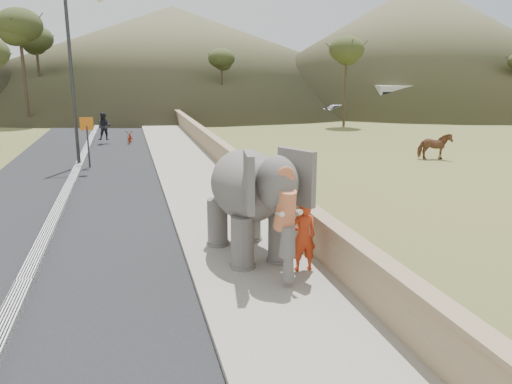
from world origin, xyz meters
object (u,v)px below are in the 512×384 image
elephant_and_man (248,200)px  lamppost (78,63)px  cow (434,146)px  motorcyclist (115,131)px

elephant_and_man → lamppost: bearing=109.0°
lamppost → cow: (17.40, -2.40, -4.18)m
lamppost → motorcyclist: bearing=80.5°
cow → motorcyclist: (-16.11, 10.10, 0.13)m
lamppost → cow: 18.06m
elephant_and_man → motorcyclist: elephant_and_man is taller
motorcyclist → elephant_and_man: bearing=-80.9°
lamppost → elephant_and_man: size_ratio=2.02×
cow → motorcyclist: bearing=72.6°
lamppost → cow: size_ratio=4.87×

